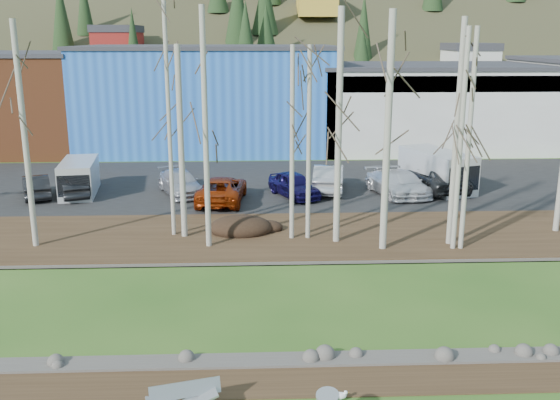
{
  "coord_description": "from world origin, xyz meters",
  "views": [
    {
      "loc": [
        -2.37,
        -12.94,
        9.03
      ],
      "look_at": [
        -1.34,
        11.81,
        2.5
      ],
      "focal_mm": 40.0,
      "sensor_mm": 36.0,
      "label": 1
    }
  ],
  "objects_px": {
    "car_2": "(222,189)",
    "car_6": "(435,178)",
    "car_0": "(74,181)",
    "car_7": "(392,183)",
    "van_grey": "(79,178)",
    "car_4": "(294,185)",
    "car_3": "(180,183)",
    "car_8": "(36,186)",
    "car_1": "(73,186)",
    "car_5": "(329,178)",
    "seagull": "(341,395)",
    "van_white": "(439,171)",
    "bench_damaged": "(183,400)",
    "car_9": "(404,183)"
  },
  "relations": [
    {
      "from": "car_1",
      "to": "car_3",
      "type": "distance_m",
      "value": 6.06
    },
    {
      "from": "car_3",
      "to": "van_white",
      "type": "distance_m",
      "value": 15.29
    },
    {
      "from": "van_white",
      "to": "van_grey",
      "type": "xyz_separation_m",
      "value": [
        -21.1,
        -0.31,
        -0.17
      ]
    },
    {
      "from": "car_6",
      "to": "car_7",
      "type": "distance_m",
      "value": 2.9
    },
    {
      "from": "car_7",
      "to": "bench_damaged",
      "type": "bearing_deg",
      "value": -129.03
    },
    {
      "from": "car_6",
      "to": "car_8",
      "type": "distance_m",
      "value": 23.14
    },
    {
      "from": "car_4",
      "to": "car_8",
      "type": "xyz_separation_m",
      "value": [
        -14.66,
        0.56,
        -0.06
      ]
    },
    {
      "from": "car_0",
      "to": "car_3",
      "type": "relative_size",
      "value": 0.87
    },
    {
      "from": "car_9",
      "to": "car_0",
      "type": "bearing_deg",
      "value": 161.5
    },
    {
      "from": "car_4",
      "to": "car_6",
      "type": "height_order",
      "value": "car_6"
    },
    {
      "from": "car_1",
      "to": "car_2",
      "type": "distance_m",
      "value": 8.68
    },
    {
      "from": "car_3",
      "to": "car_0",
      "type": "bearing_deg",
      "value": 151.8
    },
    {
      "from": "bench_damaged",
      "to": "car_6",
      "type": "relative_size",
      "value": 0.35
    },
    {
      "from": "seagull",
      "to": "car_9",
      "type": "height_order",
      "value": "car_9"
    },
    {
      "from": "car_2",
      "to": "car_6",
      "type": "relative_size",
      "value": 0.98
    },
    {
      "from": "car_1",
      "to": "car_5",
      "type": "relative_size",
      "value": 0.81
    },
    {
      "from": "seagull",
      "to": "car_2",
      "type": "distance_m",
      "value": 19.84
    },
    {
      "from": "car_2",
      "to": "van_grey",
      "type": "height_order",
      "value": "van_grey"
    },
    {
      "from": "bench_damaged",
      "to": "van_grey",
      "type": "relative_size",
      "value": 0.4
    },
    {
      "from": "car_7",
      "to": "van_grey",
      "type": "height_order",
      "value": "van_grey"
    },
    {
      "from": "car_2",
      "to": "car_6",
      "type": "distance_m",
      "value": 12.7
    },
    {
      "from": "seagull",
      "to": "car_4",
      "type": "xyz_separation_m",
      "value": [
        0.1,
        20.4,
        0.69
      ]
    },
    {
      "from": "car_8",
      "to": "van_grey",
      "type": "xyz_separation_m",
      "value": [
        2.28,
        0.53,
        0.32
      ]
    },
    {
      "from": "car_6",
      "to": "car_0",
      "type": "bearing_deg",
      "value": -10.3
    },
    {
      "from": "car_4",
      "to": "car_6",
      "type": "xyz_separation_m",
      "value": [
        8.47,
        1.15,
        0.03
      ]
    },
    {
      "from": "car_5",
      "to": "car_0",
      "type": "bearing_deg",
      "value": 6.77
    },
    {
      "from": "car_7",
      "to": "van_white",
      "type": "distance_m",
      "value": 3.26
    },
    {
      "from": "car_1",
      "to": "car_4",
      "type": "relative_size",
      "value": 0.95
    },
    {
      "from": "bench_damaged",
      "to": "car_1",
      "type": "distance_m",
      "value": 23.02
    },
    {
      "from": "car_0",
      "to": "car_2",
      "type": "xyz_separation_m",
      "value": [
        8.79,
        -2.69,
        0.04
      ]
    },
    {
      "from": "car_3",
      "to": "car_4",
      "type": "distance_m",
      "value": 6.62
    },
    {
      "from": "car_1",
      "to": "van_white",
      "type": "xyz_separation_m",
      "value": [
        21.32,
        0.85,
        0.49
      ]
    },
    {
      "from": "car_0",
      "to": "car_5",
      "type": "height_order",
      "value": "car_5"
    },
    {
      "from": "car_5",
      "to": "car_4",
      "type": "bearing_deg",
      "value": 39.73
    },
    {
      "from": "van_white",
      "to": "car_9",
      "type": "bearing_deg",
      "value": -173.31
    },
    {
      "from": "car_1",
      "to": "van_grey",
      "type": "distance_m",
      "value": 0.66
    },
    {
      "from": "seagull",
      "to": "car_8",
      "type": "xyz_separation_m",
      "value": [
        -14.56,
        20.96,
        0.63
      ]
    },
    {
      "from": "bench_damaged",
      "to": "car_9",
      "type": "xyz_separation_m",
      "value": [
        10.41,
        21.09,
        0.4
      ]
    },
    {
      "from": "car_7",
      "to": "van_grey",
      "type": "bearing_deg",
      "value": 163.21
    },
    {
      "from": "car_4",
      "to": "bench_damaged",
      "type": "bearing_deg",
      "value": -124.7
    },
    {
      "from": "car_8",
      "to": "car_5",
      "type": "bearing_deg",
      "value": 160.64
    },
    {
      "from": "seagull",
      "to": "car_4",
      "type": "height_order",
      "value": "car_4"
    },
    {
      "from": "car_8",
      "to": "car_0",
      "type": "bearing_deg",
      "value": -169.34
    },
    {
      "from": "car_5",
      "to": "car_2",
      "type": "bearing_deg",
      "value": 28.5
    },
    {
      "from": "seagull",
      "to": "car_0",
      "type": "bearing_deg",
      "value": 119.16
    },
    {
      "from": "car_4",
      "to": "seagull",
      "type": "bearing_deg",
      "value": -113.99
    },
    {
      "from": "car_2",
      "to": "car_4",
      "type": "distance_m",
      "value": 4.16
    },
    {
      "from": "car_2",
      "to": "car_4",
      "type": "height_order",
      "value": "car_2"
    },
    {
      "from": "car_2",
      "to": "car_3",
      "type": "relative_size",
      "value": 1.12
    },
    {
      "from": "seagull",
      "to": "car_9",
      "type": "relative_size",
      "value": 0.09
    }
  ]
}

